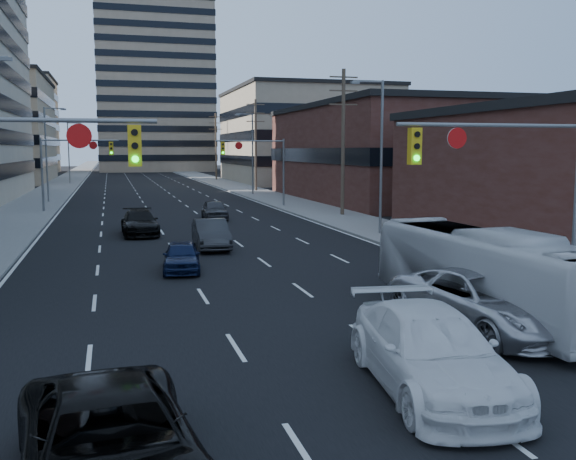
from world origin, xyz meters
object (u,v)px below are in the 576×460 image
(silver_suv, at_px, (484,302))
(transit_bus, at_px, (486,274))
(black_pickup, at_px, (110,447))
(white_van, at_px, (431,351))
(sedan_blue, at_px, (182,256))

(silver_suv, distance_m, transit_bus, 1.67)
(silver_suv, bearing_deg, black_pickup, -156.23)
(black_pickup, height_order, transit_bus, transit_bus)
(transit_bus, bearing_deg, white_van, -134.70)
(silver_suv, xyz_separation_m, sedan_blue, (-7.13, 11.26, -0.22))
(black_pickup, distance_m, silver_suv, 11.74)
(transit_bus, bearing_deg, sedan_blue, 126.13)
(black_pickup, bearing_deg, white_van, 16.00)
(transit_bus, bearing_deg, silver_suv, -125.94)
(transit_bus, bearing_deg, black_pickup, -148.33)
(white_van, xyz_separation_m, silver_suv, (3.53, 3.56, 0.00))
(black_pickup, relative_size, white_van, 0.95)
(white_van, relative_size, transit_bus, 0.60)
(black_pickup, height_order, sedan_blue, black_pickup)
(silver_suv, distance_m, sedan_blue, 13.33)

